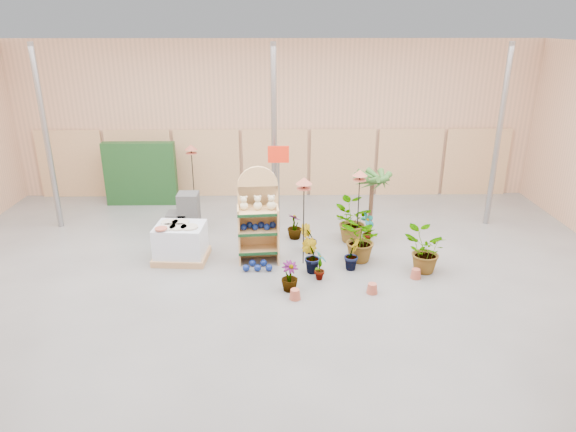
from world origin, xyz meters
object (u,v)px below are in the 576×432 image
Objects in this scene: display_shelf at (258,218)px; potted_plant_2 at (362,240)px; pallet_stack at (181,242)px; bird_table_front at (304,184)px.

display_shelf is 2.30m from potted_plant_2.
display_shelf is 1.73× the size of pallet_stack.
bird_table_front reaches higher than potted_plant_2.
display_shelf is at bearing 4.98° from pallet_stack.
display_shelf reaches higher than potted_plant_2.
display_shelf is 1.79m from pallet_stack.
display_shelf reaches higher than bird_table_front.
potted_plant_2 is (1.28, 0.09, -1.30)m from bird_table_front.
display_shelf is at bearing 175.42° from potted_plant_2.
pallet_stack is at bearing 174.75° from bird_table_front.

